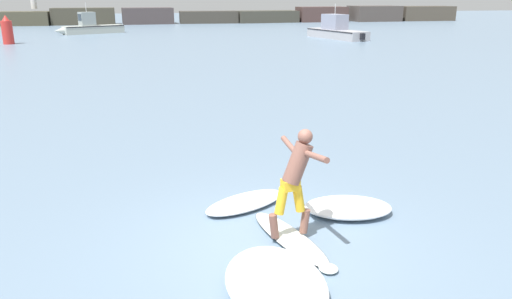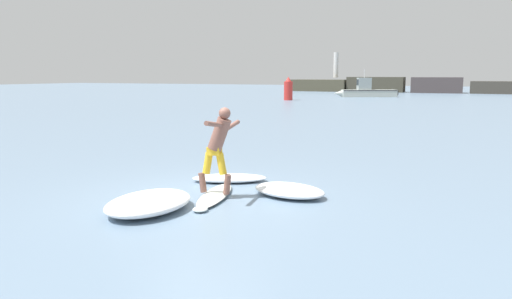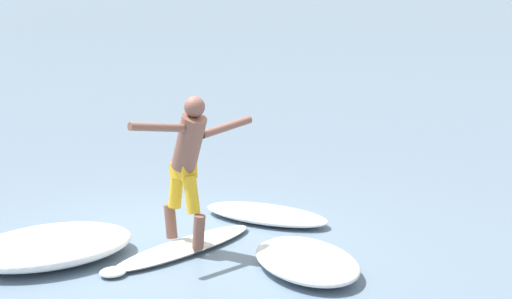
{
  "view_description": "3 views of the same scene",
  "coord_description": "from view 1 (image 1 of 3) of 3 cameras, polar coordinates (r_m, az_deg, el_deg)",
  "views": [
    {
      "loc": [
        -1.79,
        -6.93,
        3.77
      ],
      "look_at": [
        0.02,
        1.18,
        1.17
      ],
      "focal_mm": 35.0,
      "sensor_mm": 36.0,
      "label": 1
    },
    {
      "loc": [
        5.12,
        -8.56,
        2.46
      ],
      "look_at": [
        0.68,
        1.11,
        0.85
      ],
      "focal_mm": 35.0,
      "sensor_mm": 36.0,
      "label": 2
    },
    {
      "loc": [
        8.42,
        -4.65,
        3.23
      ],
      "look_at": [
        0.19,
        1.03,
        1.04
      ],
      "focal_mm": 60.0,
      "sensor_mm": 36.0,
      "label": 3
    }
  ],
  "objects": [
    {
      "name": "wave_foam_at_nose",
      "position": [
        9.12,
        10.47,
        -6.51
      ],
      "size": [
        1.73,
        1.3,
        0.24
      ],
      "color": "white",
      "rests_on": "ground"
    },
    {
      "name": "ground_plane",
      "position": [
        8.09,
        1.71,
        -10.41
      ],
      "size": [
        200.0,
        200.0,
        0.0
      ],
      "primitive_type": "plane",
      "color": "slate"
    },
    {
      "name": "small_boat_offshore",
      "position": [
        45.71,
        9.05,
        13.28
      ],
      "size": [
        3.57,
        7.87,
        2.96
      ],
      "color": "#AAA9AE",
      "rests_on": "ground"
    },
    {
      "name": "surfboard",
      "position": [
        8.08,
        3.97,
        -10.1
      ],
      "size": [
        1.04,
        2.29,
        0.23
      ],
      "color": "white",
      "rests_on": "ground"
    },
    {
      "name": "rock_jetty_breakwater",
      "position": [
        70.53,
        -0.59,
        15.09
      ],
      "size": [
        64.24,
        4.63,
        5.53
      ],
      "color": "#464333",
      "rests_on": "ground"
    },
    {
      "name": "wave_foam_at_tail",
      "position": [
        9.27,
        -1.23,
        -6.05
      ],
      "size": [
        1.84,
        1.4,
        0.17
      ],
      "color": "white",
      "rests_on": "ground"
    },
    {
      "name": "fishing_boat_near_jetty",
      "position": [
        53.12,
        -18.4,
        13.12
      ],
      "size": [
        6.57,
        3.95,
        2.97
      ],
      "color": "#AEB5AB",
      "rests_on": "ground"
    },
    {
      "name": "wave_foam_beside",
      "position": [
        6.76,
        2.25,
        -14.92
      ],
      "size": [
        1.34,
        1.92,
        0.32
      ],
      "color": "white",
      "rests_on": "ground"
    },
    {
      "name": "channel_marker_buoy",
      "position": [
        44.33,
        -26.55,
        12.03
      ],
      "size": [
        0.82,
        0.82,
        2.21
      ],
      "color": "red",
      "rests_on": "ground"
    },
    {
      "name": "surfer",
      "position": [
        7.71,
        4.61,
        -2.83
      ],
      "size": [
        0.73,
        1.63,
        1.73
      ],
      "color": "brown",
      "rests_on": "surfboard"
    }
  ]
}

